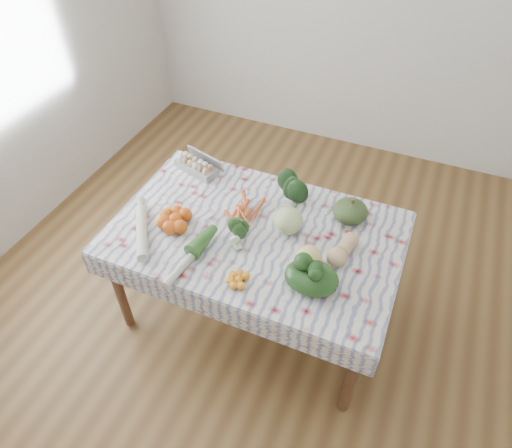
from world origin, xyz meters
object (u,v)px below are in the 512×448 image
(dining_table, at_px, (256,241))
(butternut_squash, at_px, (343,249))
(cabbage, at_px, (288,221))
(egg_carton, at_px, (196,166))
(grapefruit, at_px, (309,258))
(kabocha_squash, at_px, (350,211))

(dining_table, bearing_deg, butternut_squash, 0.86)
(cabbage, distance_m, butternut_squash, 0.35)
(egg_carton, bearing_deg, dining_table, -15.23)
(cabbage, distance_m, grapefruit, 0.28)
(butternut_squash, bearing_deg, egg_carton, 174.77)
(butternut_squash, bearing_deg, dining_table, -166.34)
(kabocha_squash, bearing_deg, butternut_squash, -82.80)
(cabbage, relative_size, butternut_squash, 0.70)
(kabocha_squash, height_order, grapefruit, grapefruit)
(butternut_squash, relative_size, grapefruit, 1.74)
(grapefruit, bearing_deg, dining_table, 159.70)
(egg_carton, relative_size, grapefruit, 2.20)
(dining_table, distance_m, egg_carton, 0.70)
(dining_table, relative_size, egg_carton, 5.35)
(butternut_squash, bearing_deg, cabbage, -178.33)
(dining_table, height_order, egg_carton, egg_carton)
(cabbage, xyz_separation_m, butternut_squash, (0.34, -0.07, -0.03))
(cabbage, height_order, butternut_squash, cabbage)
(butternut_squash, xyz_separation_m, grapefruit, (-0.15, -0.14, 0.01))
(grapefruit, bearing_deg, butternut_squash, 44.08)
(egg_carton, xyz_separation_m, cabbage, (0.76, -0.29, 0.04))
(cabbage, bearing_deg, grapefruit, -47.17)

